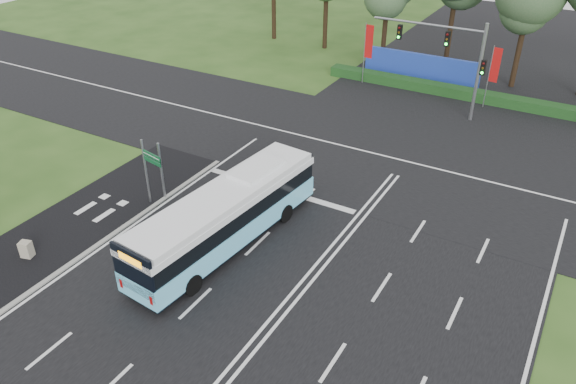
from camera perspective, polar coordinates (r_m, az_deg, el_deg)
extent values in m
plane|color=#2A4B19|center=(26.84, 2.90, -7.40)|extent=(120.00, 120.00, 0.00)
cube|color=black|center=(26.82, 2.90, -7.37)|extent=(20.00, 120.00, 0.04)
cube|color=black|center=(36.26, 11.67, 3.11)|extent=(120.00, 14.00, 0.05)
cube|color=black|center=(31.67, -20.33, -2.81)|extent=(5.00, 18.00, 0.06)
cube|color=gray|center=(30.05, -17.28, -4.09)|extent=(0.25, 18.00, 0.12)
cube|color=#6BD1F9|center=(27.66, -6.19, -3.56)|extent=(3.56, 11.82, 1.07)
cube|color=black|center=(27.93, -6.14, -4.38)|extent=(3.53, 11.76, 0.29)
cube|color=black|center=(27.12, -6.31, -1.88)|extent=(3.45, 11.64, 0.92)
cube|color=white|center=(26.80, -6.38, -0.84)|extent=(3.56, 11.82, 0.34)
cube|color=white|center=(26.63, -6.42, -0.22)|extent=(3.46, 11.36, 0.34)
cube|color=white|center=(28.06, -3.21, 2.39)|extent=(1.83, 3.05, 0.24)
cube|color=black|center=(23.99, -15.43, -7.87)|extent=(2.35, 0.35, 2.13)
cube|color=orange|center=(23.56, -15.74, -6.63)|extent=(1.36, 0.19, 0.34)
cylinder|color=black|center=(30.64, -3.71, -0.82)|extent=(0.37, 1.03, 1.01)
cylinder|color=black|center=(29.47, -0.27, -2.18)|extent=(0.37, 1.03, 1.01)
cylinder|color=black|center=(26.63, -13.22, -7.31)|extent=(0.37, 1.03, 1.01)
cylinder|color=black|center=(25.28, -9.68, -9.28)|extent=(0.37, 1.03, 1.01)
cylinder|color=gray|center=(31.62, -12.72, 2.07)|extent=(0.14, 0.14, 3.45)
cube|color=black|center=(31.21, -13.07, 2.95)|extent=(0.32, 0.26, 0.39)
sphere|color=#19F233|center=(31.15, -13.19, 2.87)|extent=(0.14, 0.14, 0.14)
cylinder|color=gray|center=(31.27, -14.22, 1.96)|extent=(0.12, 0.12, 3.88)
cube|color=#0C4825|center=(30.14, -13.72, 3.61)|extent=(1.44, 0.36, 0.29)
cube|color=#0C4825|center=(30.29, -13.64, 3.04)|extent=(1.44, 0.36, 0.21)
cube|color=white|center=(30.12, -13.76, 3.58)|extent=(1.33, 0.29, 0.04)
cube|color=#A49B84|center=(29.77, -25.03, -5.34)|extent=(0.64, 0.58, 0.89)
cylinder|color=gray|center=(48.00, 7.74, 13.75)|extent=(0.08, 0.08, 5.03)
cube|color=#B00F0F|center=(47.53, 8.24, 14.88)|extent=(0.67, 0.10, 2.68)
cylinder|color=gray|center=(45.10, 19.68, 10.91)|extent=(0.07, 0.07, 4.79)
cube|color=#B00F0F|center=(44.68, 20.34, 11.99)|extent=(0.64, 0.15, 2.56)
cylinder|color=gray|center=(42.12, 18.77, 11.30)|extent=(0.24, 0.24, 7.00)
cylinder|color=gray|center=(42.18, 14.03, 16.19)|extent=(8.00, 0.16, 0.16)
cube|color=black|center=(42.01, 15.88, 14.74)|extent=(0.32, 0.28, 1.05)
cube|color=black|center=(42.96, 11.27, 15.66)|extent=(0.32, 0.28, 1.05)
cube|color=black|center=(41.92, 19.22, 11.86)|extent=(0.32, 0.28, 1.05)
cube|color=#153B15|center=(47.21, 16.92, 9.65)|extent=(22.00, 1.20, 0.80)
cube|color=#1F3DAC|center=(50.19, 13.35, 12.28)|extent=(10.00, 0.30, 2.20)
cylinder|color=black|center=(56.91, 3.86, 18.12)|extent=(0.44, 0.44, 7.73)
cylinder|color=black|center=(52.74, 9.84, 16.38)|extent=(0.44, 0.44, 7.16)
cylinder|color=black|center=(53.33, 16.30, 16.45)|extent=(0.44, 0.44, 8.35)
cylinder|color=black|center=(50.00, 22.53, 13.81)|extent=(0.44, 0.44, 7.33)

